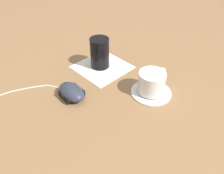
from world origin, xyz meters
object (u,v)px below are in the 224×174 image
object	(u,v)px
computer_mouse	(72,92)
drinking_glass	(100,53)
coffee_cup	(152,82)
saucer	(151,92)

from	to	relation	value
computer_mouse	drinking_glass	world-z (taller)	drinking_glass
coffee_cup	drinking_glass	xyz separation A→B (m)	(0.20, -0.08, 0.01)
coffee_cup	drinking_glass	world-z (taller)	drinking_glass
drinking_glass	coffee_cup	bearing A→B (deg)	156.93
saucer	drinking_glass	world-z (taller)	drinking_glass
saucer	computer_mouse	world-z (taller)	computer_mouse
coffee_cup	drinking_glass	size ratio (longest dim) A/B	1.00
computer_mouse	coffee_cup	bearing A→B (deg)	-156.02
computer_mouse	saucer	bearing A→B (deg)	-156.84
coffee_cup	drinking_glass	bearing A→B (deg)	-23.07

